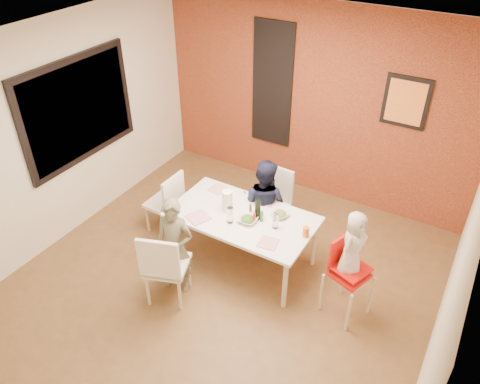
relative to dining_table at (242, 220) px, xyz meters
The scene contains 35 objects.
ground 0.72m from the dining_table, 90.48° to the right, with size 4.50×4.50×0.00m, color brown.
ceiling 2.10m from the dining_table, 90.48° to the right, with size 4.50×4.50×0.02m, color silver.
wall_back 2.03m from the dining_table, 90.09° to the left, with size 4.50×0.02×2.70m, color beige.
wall_front 2.70m from the dining_table, 90.06° to the right, with size 4.50×0.02×2.70m, color beige.
wall_left 2.39m from the dining_table, behind, with size 0.02×4.50×2.70m, color beige.
wall_right 2.38m from the dining_table, ahead, with size 0.02×4.50×2.70m, color beige.
brick_accent_wall 2.01m from the dining_table, 90.09° to the left, with size 4.50×0.02×2.70m, color maroon.
picture_window_frame 2.41m from the dining_table, behind, with size 0.05×1.70×1.30m, color black.
picture_window_pane 2.40m from the dining_table, behind, with size 0.02×1.55×1.15m, color black.
glassblock_strip 2.15m from the dining_table, 107.90° to the left, with size 0.55×0.03×1.70m, color silver.
glassblock_surround 2.14m from the dining_table, 107.94° to the left, with size 0.60×0.03×1.76m, color black.
art_print_frame 2.44m from the dining_table, 57.26° to the left, with size 0.54×0.03×0.64m, color black.
art_print_canvas 2.43m from the dining_table, 57.05° to the left, with size 0.44×0.01×0.54m, color #F89B37.
dining_table is the anchor object (origin of this frame).
chair_near 1.05m from the dining_table, 111.94° to the right, with size 0.56×0.56×0.95m.
chair_far 0.70m from the dining_table, 86.00° to the left, with size 0.46×0.46×0.93m.
chair_left 1.12m from the dining_table, behind, with size 0.41×0.41×0.87m.
high_chair 1.31m from the dining_table, ahead, with size 0.50×0.50×0.94m.
child_near 0.84m from the dining_table, 119.84° to the right, with size 0.43×0.28×1.18m, color #615E45.
child_far 0.45m from the dining_table, 84.48° to the left, with size 0.58×0.45×1.20m, color black.
toddler 1.36m from the dining_table, ahead, with size 0.37×0.24×0.75m, color beige.
plate_near_left 0.51m from the dining_table, 145.24° to the right, with size 0.23×0.23×0.01m, color white.
plate_far_mid 0.42m from the dining_table, 74.86° to the left, with size 0.21×0.21×0.01m, color silver.
plate_near_right 0.56m from the dining_table, 30.16° to the right, with size 0.20×0.20×0.01m, color white.
plate_far_left 0.62m from the dining_table, 150.01° to the left, with size 0.19×0.19×0.01m, color white.
salad_bowl_a 0.15m from the dining_table, 31.04° to the right, with size 0.22×0.22×0.05m, color white.
salad_bowl_b 0.44m from the dining_table, 28.98° to the left, with size 0.19×0.19×0.05m, color silver.
wine_bottle 0.26m from the dining_table, 11.93° to the left, with size 0.07×0.07×0.25m, color black.
wine_glass_a 0.24m from the dining_table, 108.77° to the right, with size 0.07×0.07×0.20m, color silver.
wine_glass_b 0.45m from the dining_table, ahead, with size 0.07×0.07×0.19m, color silver.
paper_towel_roll 0.28m from the dining_table, behind, with size 0.12×0.12×0.27m, color white.
condiment_red 0.22m from the dining_table, 12.67° to the right, with size 0.03×0.03×0.13m, color red.
condiment_green 0.27m from the dining_table, ahead, with size 0.03×0.03×0.14m, color #2E7125.
condiment_brown 0.16m from the dining_table, 55.37° to the left, with size 0.03×0.03×0.13m, color brown.
sippy_cup 0.78m from the dining_table, ahead, with size 0.07×0.07×0.12m, color orange.
Camera 1 is at (2.13, -3.33, 3.95)m, focal length 35.00 mm.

